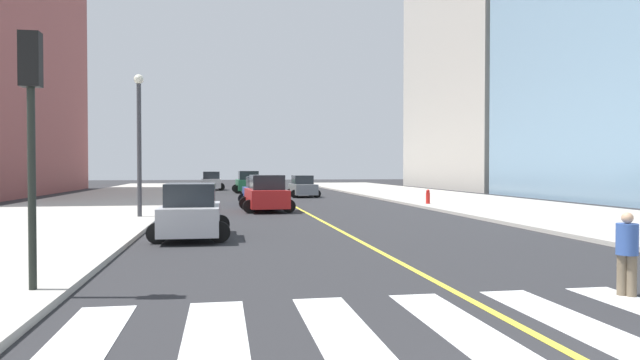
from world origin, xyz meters
name	(u,v)px	position (x,y,z in m)	size (l,w,h in m)	color
sidewalk_kerb_east	(581,217)	(12.20, 20.00, 0.07)	(10.00, 120.00, 0.15)	#B2ADA3
sidewalk_kerb_west	(22,226)	(-12.20, 20.00, 0.07)	(10.00, 120.00, 0.15)	#B2ADA3
crosswalk_paint	(510,321)	(0.00, 4.00, 0.01)	(13.50, 4.00, 0.01)	silver
lane_divider_paint	(279,198)	(0.00, 40.00, 0.01)	(0.16, 80.00, 0.01)	yellow
parking_garage_concrete	(511,78)	(28.61, 57.34, 12.82)	(18.00, 24.00, 25.63)	#B2ADA3
car_red_nearest	(266,194)	(-2.01, 27.02, 0.93)	(2.90, 4.53, 1.99)	red
car_green_second	(248,183)	(-1.96, 50.31, 0.97)	(3.01, 4.72, 2.08)	#236B42
car_gray_third	(303,187)	(2.09, 41.77, 0.82)	(2.56, 4.00, 1.76)	slate
car_silver_fourth	(191,213)	(-5.43, 15.43, 0.87)	(2.62, 4.18, 1.86)	#B7B7BC
car_blue_fifth	(259,191)	(-2.03, 32.86, 0.85)	(2.65, 4.14, 1.82)	#2D479E
car_white_sixth	(212,181)	(-5.49, 57.70, 0.92)	(2.77, 4.43, 1.98)	silver
traffic_light_far_corner	(31,109)	(-7.83, 7.00, 3.46)	(0.36, 0.41, 4.71)	black
pedestrian_crossing	(627,250)	(2.99, 5.23, 0.86)	(0.39, 0.39, 1.56)	brown
fire_hydrant	(428,197)	(8.20, 29.49, 0.58)	(0.26, 0.26, 0.89)	red
street_lamp	(139,132)	(-8.12, 22.94, 4.04)	(0.44, 0.44, 6.50)	#38383D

